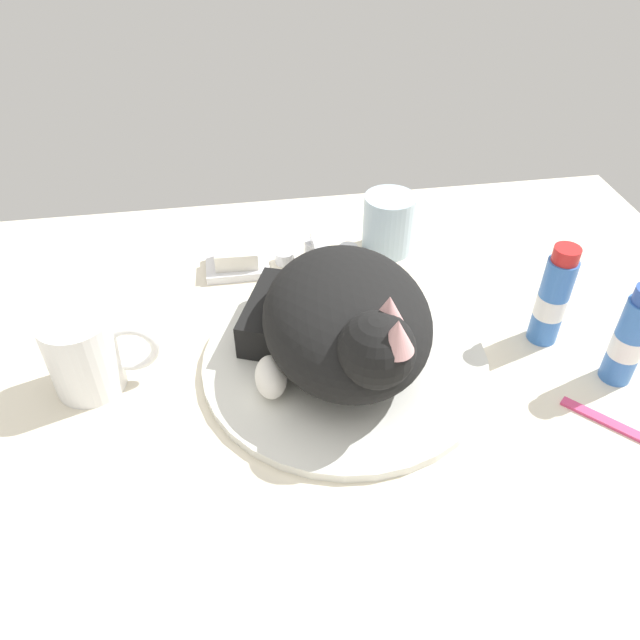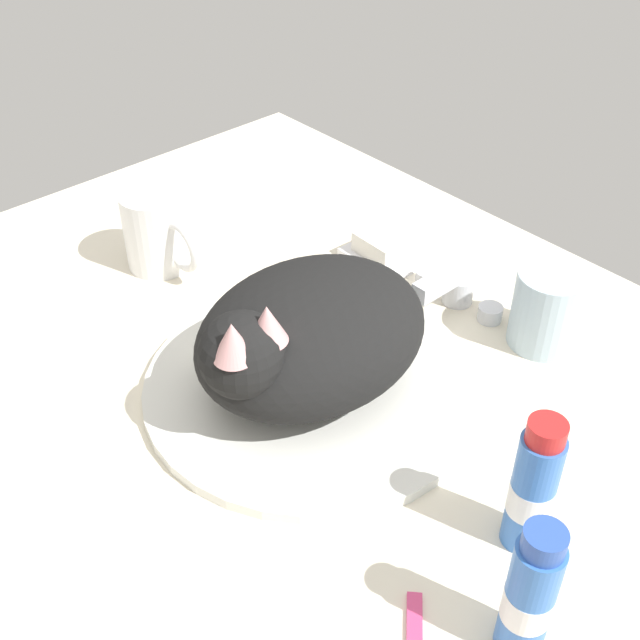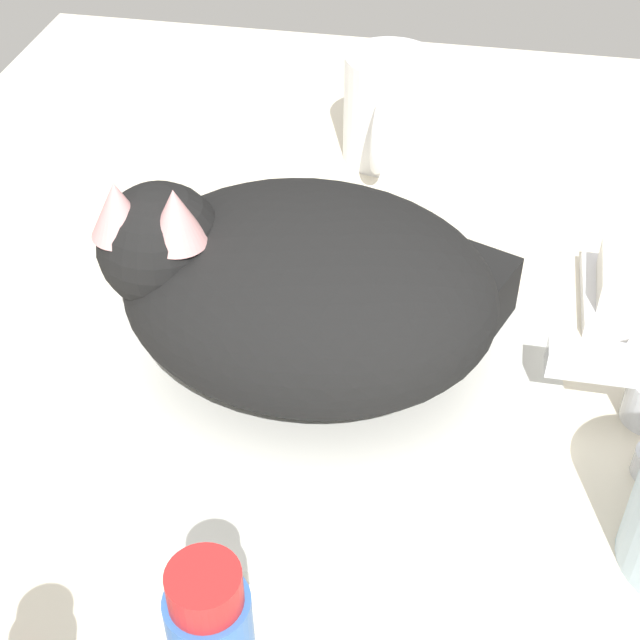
{
  "view_description": "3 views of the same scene",
  "coord_description": "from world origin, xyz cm",
  "px_view_note": "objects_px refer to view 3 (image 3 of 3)",
  "views": [
    {
      "loc": [
        -11.41,
        -52.66,
        52.5
      ],
      "look_at": [
        -2.69,
        2.34,
        5.41
      ],
      "focal_mm": 34.66,
      "sensor_mm": 36.0,
      "label": 1
    },
    {
      "loc": [
        46.1,
        -40.48,
        56.86
      ],
      "look_at": [
        -0.44,
        1.46,
        7.97
      ],
      "focal_mm": 45.78,
      "sensor_mm": 36.0,
      "label": 2
    },
    {
      "loc": [
        45.37,
        9.24,
        44.94
      ],
      "look_at": [
        -0.85,
        0.55,
        4.26
      ],
      "focal_mm": 52.29,
      "sensor_mm": 36.0,
      "label": 3
    }
  ],
  "objects_px": {
    "faucet": "(638,392)",
    "soap_bar": "(631,278)",
    "coffee_mug": "(388,109)",
    "cat": "(299,286)"
  },
  "relations": [
    {
      "from": "coffee_mug",
      "to": "soap_bar",
      "type": "xyz_separation_m",
      "value": [
        0.18,
        0.2,
        -0.02
      ]
    },
    {
      "from": "faucet",
      "to": "soap_bar",
      "type": "distance_m",
      "value": 0.12
    },
    {
      "from": "soap_bar",
      "to": "coffee_mug",
      "type": "bearing_deg",
      "value": -130.92
    },
    {
      "from": "coffee_mug",
      "to": "soap_bar",
      "type": "distance_m",
      "value": 0.27
    },
    {
      "from": "coffee_mug",
      "to": "soap_bar",
      "type": "relative_size",
      "value": 2.04
    },
    {
      "from": "cat",
      "to": "coffee_mug",
      "type": "height_order",
      "value": "cat"
    },
    {
      "from": "cat",
      "to": "soap_bar",
      "type": "bearing_deg",
      "value": 116.9
    },
    {
      "from": "faucet",
      "to": "soap_bar",
      "type": "relative_size",
      "value": 2.03
    },
    {
      "from": "soap_bar",
      "to": "faucet",
      "type": "bearing_deg",
      "value": -1.08
    },
    {
      "from": "faucet",
      "to": "coffee_mug",
      "type": "height_order",
      "value": "coffee_mug"
    }
  ]
}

